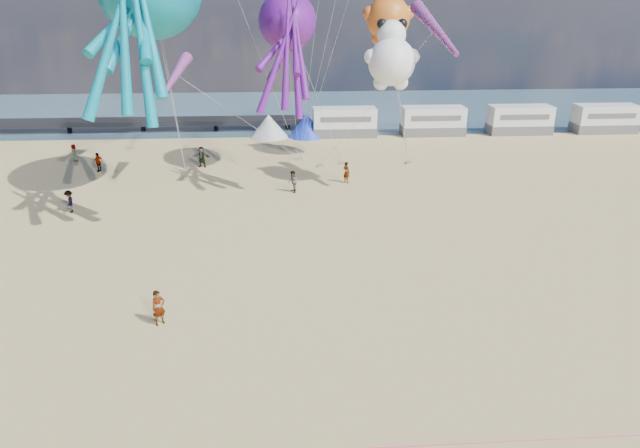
{
  "coord_description": "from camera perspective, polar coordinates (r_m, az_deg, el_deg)",
  "views": [
    {
      "loc": [
        -0.4,
        -19.66,
        14.07
      ],
      "look_at": [
        1.24,
        6.0,
        3.68
      ],
      "focal_mm": 32.0,
      "sensor_mm": 36.0,
      "label": 1
    }
  ],
  "objects": [
    {
      "name": "pier",
      "position": [
        70.61,
        -26.94,
        8.98
      ],
      "size": [
        60.0,
        3.0,
        0.5
      ],
      "primitive_type": "cube",
      "color": "black",
      "rests_on": "ground"
    },
    {
      "name": "sandbag_d",
      "position": [
        50.25,
        0.06,
        5.87
      ],
      "size": [
        0.5,
        0.35,
        0.22
      ],
      "primitive_type": "cube",
      "color": "gray",
      "rests_on": "ground"
    },
    {
      "name": "sandbag_e",
      "position": [
        52.44,
        -2.05,
        6.55
      ],
      "size": [
        0.5,
        0.35,
        0.22
      ],
      "primitive_type": "cube",
      "color": "gray",
      "rests_on": "ground"
    },
    {
      "name": "motorhome_0",
      "position": [
        61.3,
        2.46,
        10.15
      ],
      "size": [
        6.6,
        2.5,
        3.0
      ],
      "primitive_type": "cube",
      "color": "silver",
      "rests_on": "ground"
    },
    {
      "name": "windsock_right",
      "position": [
        44.98,
        -14.21,
        14.3
      ],
      "size": [
        2.24,
        4.63,
        4.57
      ],
      "primitive_type": null,
      "rotation": [
        0.0,
        0.0,
        -0.31
      ],
      "color": "red"
    },
    {
      "name": "tent_blue",
      "position": [
        61.08,
        -1.34,
        9.83
      ],
      "size": [
        4.0,
        4.0,
        2.4
      ],
      "primitive_type": "cone",
      "color": "#1933CC",
      "rests_on": "ground"
    },
    {
      "name": "beachgoer_0",
      "position": [
        56.44,
        -23.37,
        6.57
      ],
      "size": [
        0.63,
        0.67,
        1.55
      ],
      "primitive_type": "imported",
      "rotation": [
        0.0,
        0.0,
        2.2
      ],
      "color": "#7F6659",
      "rests_on": "ground"
    },
    {
      "name": "tent_white",
      "position": [
        61.05,
        -5.15,
        9.75
      ],
      "size": [
        4.0,
        4.0,
        2.4
      ],
      "primitive_type": "cone",
      "color": "white",
      "rests_on": "ground"
    },
    {
      "name": "motorhome_3",
      "position": [
        70.25,
        26.6,
        9.41
      ],
      "size": [
        6.6,
        2.5,
        3.0
      ],
      "primitive_type": "cube",
      "color": "silver",
      "rests_on": "ground"
    },
    {
      "name": "motorhome_1",
      "position": [
        63.01,
        11.22,
        10.08
      ],
      "size": [
        6.6,
        2.5,
        3.0
      ],
      "primitive_type": "cube",
      "color": "silver",
      "rests_on": "ground"
    },
    {
      "name": "kite_octopus_purple",
      "position": [
        46.03,
        -3.27,
        19.59
      ],
      "size": [
        6.56,
        10.25,
        10.85
      ],
      "primitive_type": null,
      "rotation": [
        0.0,
        0.0,
        -0.28
      ],
      "color": "#5E1284"
    },
    {
      "name": "beachgoer_5",
      "position": [
        45.72,
        2.66,
        5.19
      ],
      "size": [
        1.4,
        1.57,
        1.73
      ],
      "primitive_type": "imported",
      "rotation": [
        0.0,
        0.0,
        2.25
      ],
      "color": "#7F6659",
      "rests_on": "ground"
    },
    {
      "name": "kite_panda",
      "position": [
        42.16,
        7.17,
        15.79
      ],
      "size": [
        4.2,
        3.97,
        5.74
      ],
      "primitive_type": null,
      "rotation": [
        0.0,
        0.0,
        0.03
      ],
      "color": "white"
    },
    {
      "name": "standing_person",
      "position": [
        27.15,
        -15.84,
        -8.06
      ],
      "size": [
        0.74,
        0.69,
        1.7
      ],
      "primitive_type": "imported",
      "rotation": [
        0.0,
        0.0,
        0.61
      ],
      "color": "tan",
      "rests_on": "ground"
    },
    {
      "name": "sandbag_c",
      "position": [
        51.74,
        8.85,
        6.09
      ],
      "size": [
        0.5,
        0.35,
        0.22
      ],
      "primitive_type": "cube",
      "color": "gray",
      "rests_on": "ground"
    },
    {
      "name": "water",
      "position": [
        75.97,
        -3.35,
        11.31
      ],
      "size": [
        120.0,
        120.0,
        0.0
      ],
      "primitive_type": "plane",
      "color": "#3B5D71",
      "rests_on": "ground"
    },
    {
      "name": "beachgoer_2",
      "position": [
        42.92,
        -23.77,
        2.06
      ],
      "size": [
        0.69,
        0.84,
        1.59
      ],
      "primitive_type": "imported",
      "rotation": [
        0.0,
        0.0,
        4.84
      ],
      "color": "#7F6659",
      "rests_on": "ground"
    },
    {
      "name": "sandbag_b",
      "position": [
        51.03,
        2.21,
        6.11
      ],
      "size": [
        0.5,
        0.35,
        0.22
      ],
      "primitive_type": "cube",
      "color": "gray",
      "rests_on": "ground"
    },
    {
      "name": "beachgoer_1",
      "position": [
        43.38,
        -2.75,
        4.24
      ],
      "size": [
        0.67,
        0.91,
        1.7
      ],
      "primitive_type": "imported",
      "rotation": [
        0.0,
        0.0,
        4.87
      ],
      "color": "#7F6659",
      "rests_on": "ground"
    },
    {
      "name": "beachgoer_3",
      "position": [
        52.22,
        -21.29,
        5.79
      ],
      "size": [
        1.07,
        1.21,
        1.63
      ],
      "primitive_type": "imported",
      "rotation": [
        0.0,
        0.0,
        4.15
      ],
      "color": "#7F6659",
      "rests_on": "ground"
    },
    {
      "name": "windsock_mid",
      "position": [
        41.65,
        11.48,
        18.55
      ],
      "size": [
        2.64,
        6.6,
        6.56
      ],
      "primitive_type": null,
      "rotation": [
        0.0,
        0.0,
        0.26
      ],
      "color": "red"
    },
    {
      "name": "ground",
      "position": [
        24.18,
        -2.09,
        -13.59
      ],
      "size": [
        120.0,
        120.0,
        0.0
      ],
      "primitive_type": "plane",
      "color": "#D9C17D",
      "rests_on": "ground"
    },
    {
      "name": "sandbag_a",
      "position": [
        47.87,
        -13.18,
        4.46
      ],
      "size": [
        0.5,
        0.35,
        0.22
      ],
      "primitive_type": "cube",
      "color": "gray",
      "rests_on": "ground"
    },
    {
      "name": "motorhome_2",
      "position": [
        66.05,
        19.34,
        9.81
      ],
      "size": [
        6.6,
        2.5,
        3.0
      ],
      "primitive_type": "cube",
      "color": "silver",
      "rests_on": "ground"
    },
    {
      "name": "beachgoer_4",
      "position": [
        51.0,
        -11.75,
        6.58
      ],
      "size": [
        1.14,
        0.69,
        1.81
      ],
      "primitive_type": "imported",
      "rotation": [
        0.0,
        0.0,
        6.04
      ],
      "color": "#7F6659",
      "rests_on": "ground"
    },
    {
      "name": "kite_teddy_orange",
      "position": [
        48.91,
        6.83,
        19.75
      ],
      "size": [
        4.48,
        4.25,
        6.02
      ],
      "primitive_type": null,
      "rotation": [
        0.0,
        0.0,
        -0.06
      ],
      "color": "orange"
    }
  ]
}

